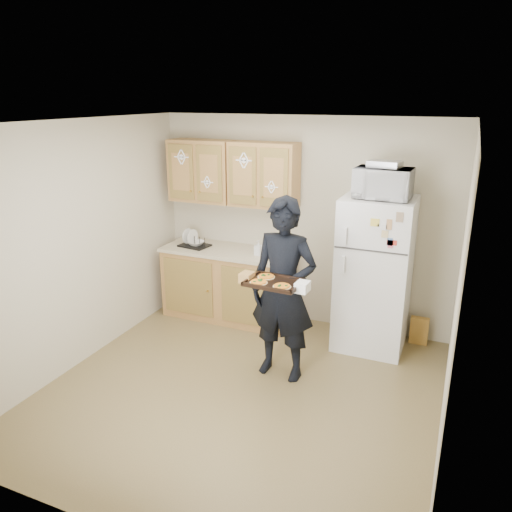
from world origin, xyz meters
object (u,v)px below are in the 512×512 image
(refrigerator, at_px, (374,274))
(microwave, at_px, (383,183))
(person, at_px, (283,290))
(baking_tray, at_px, (274,283))
(dish_rack, at_px, (194,241))

(refrigerator, relative_size, microwave, 3.01)
(person, distance_m, microwave, 1.51)
(refrigerator, bearing_deg, person, -125.71)
(baking_tray, distance_m, dish_rack, 2.02)
(microwave, bearing_deg, person, -126.14)
(baking_tray, bearing_deg, microwave, 62.80)
(baking_tray, relative_size, dish_rack, 1.38)
(dish_rack, bearing_deg, refrigerator, -0.29)
(refrigerator, bearing_deg, microwave, -61.58)
(refrigerator, relative_size, dish_rack, 4.78)
(refrigerator, distance_m, person, 1.20)
(refrigerator, relative_size, person, 0.93)
(person, xyz_separation_m, dish_rack, (-1.55, 0.98, 0.06))
(refrigerator, bearing_deg, dish_rack, 179.71)
(microwave, relative_size, dish_rack, 1.59)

